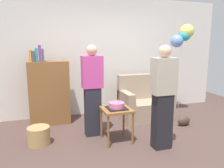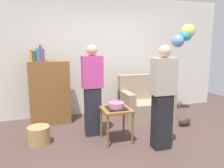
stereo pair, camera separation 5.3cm
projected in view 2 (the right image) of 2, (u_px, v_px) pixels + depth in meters
The scene contains 11 objects.
ground_plane at pixel (139, 148), 3.51m from camera, with size 8.00×8.00×0.00m, color #4C3833.
wall_back at pixel (105, 56), 5.20m from camera, with size 6.00×0.10×2.70m, color silver.
couch at pixel (145, 103), 4.90m from camera, with size 1.10×0.70×0.96m.
bookshelf at pixel (50, 91), 4.52m from camera, with size 0.80×0.36×1.62m.
side_table at pixel (116, 113), 3.69m from camera, with size 0.48×0.48×0.58m.
birthday_cake at pixel (116, 106), 3.67m from camera, with size 0.32×0.32×0.17m.
person_blowing_candles at pixel (92, 90), 3.90m from camera, with size 0.36×0.22×1.63m.
person_holding_cake at pixel (163, 97), 3.38m from camera, with size 0.36×0.22×1.63m.
wicker_basket at pixel (39, 135), 3.64m from camera, with size 0.36×0.36×0.30m, color #A88451.
handbag at pixel (184, 121), 4.45m from camera, with size 0.28×0.14×0.20m, color #473328.
balloon_bunch at pixel (184, 35), 4.86m from camera, with size 0.51×0.35×2.07m.
Camera 2 is at (-1.38, -3.00, 1.65)m, focal length 35.24 mm.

